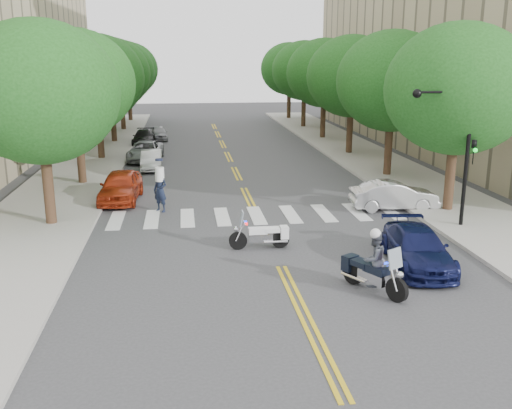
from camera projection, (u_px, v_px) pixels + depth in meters
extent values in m
plane|color=#38383A|center=(281.00, 267.00, 19.43)|extent=(140.00, 140.00, 0.00)
cube|color=#9E9991|center=(91.00, 159.00, 39.34)|extent=(5.00, 60.00, 0.15)
cube|color=#9E9991|center=(358.00, 153.00, 41.69)|extent=(5.00, 60.00, 0.15)
cylinder|color=#382316|center=(48.00, 188.00, 23.67)|extent=(0.44, 0.44, 3.32)
ellipsoid|color=#194B15|center=(39.00, 92.00, 22.69)|extent=(6.40, 6.40, 5.76)
cylinder|color=#382316|center=(81.00, 155.00, 31.35)|extent=(0.44, 0.44, 3.32)
ellipsoid|color=#194B15|center=(75.00, 83.00, 30.36)|extent=(6.40, 6.40, 5.76)
cylinder|color=#382316|center=(100.00, 136.00, 39.02)|extent=(0.44, 0.44, 3.32)
ellipsoid|color=#194B15|center=(96.00, 77.00, 38.04)|extent=(6.40, 6.40, 5.76)
cylinder|color=#382316|center=(113.00, 122.00, 46.70)|extent=(0.44, 0.44, 3.32)
ellipsoid|color=#194B15|center=(110.00, 74.00, 45.71)|extent=(6.40, 6.40, 5.76)
cylinder|color=#382316|center=(123.00, 113.00, 54.38)|extent=(0.44, 0.44, 3.32)
ellipsoid|color=#194B15|center=(120.00, 71.00, 53.39)|extent=(6.40, 6.40, 5.76)
cylinder|color=#382316|center=(130.00, 106.00, 62.05)|extent=(0.44, 0.44, 3.32)
ellipsoid|color=#194B15|center=(128.00, 69.00, 61.06)|extent=(6.40, 6.40, 5.76)
cylinder|color=#382316|center=(450.00, 176.00, 25.85)|extent=(0.44, 0.44, 3.32)
ellipsoid|color=#194B15|center=(458.00, 89.00, 24.86)|extent=(6.40, 6.40, 5.76)
cylinder|color=#382316|center=(388.00, 149.00, 33.53)|extent=(0.44, 0.44, 3.32)
ellipsoid|color=#194B15|center=(392.00, 81.00, 32.54)|extent=(6.40, 6.40, 5.76)
cylinder|color=#382316|center=(349.00, 131.00, 41.20)|extent=(0.44, 0.44, 3.32)
ellipsoid|color=#194B15|center=(352.00, 76.00, 40.21)|extent=(6.40, 6.40, 5.76)
cylinder|color=#382316|center=(323.00, 120.00, 48.88)|extent=(0.44, 0.44, 3.32)
ellipsoid|color=#194B15|center=(324.00, 73.00, 47.89)|extent=(6.40, 6.40, 5.76)
cylinder|color=#382316|center=(304.00, 111.00, 56.55)|extent=(0.44, 0.44, 3.32)
ellipsoid|color=#194B15|center=(304.00, 71.00, 55.57)|extent=(6.40, 6.40, 5.76)
cylinder|color=#382316|center=(289.00, 104.00, 64.23)|extent=(0.44, 0.44, 3.32)
ellipsoid|color=#194B15|center=(289.00, 69.00, 63.24)|extent=(6.40, 6.40, 5.76)
cylinder|color=black|center=(467.00, 157.00, 23.04)|extent=(0.16, 0.16, 6.00)
cylinder|color=black|center=(444.00, 92.00, 22.23)|extent=(2.40, 0.10, 0.10)
sphere|color=black|center=(417.00, 94.00, 22.11)|extent=(0.36, 0.36, 0.36)
imported|color=black|center=(473.00, 152.00, 23.02)|extent=(0.16, 0.20, 1.00)
sphere|color=#0CCC26|center=(475.00, 150.00, 22.85)|extent=(0.18, 0.18, 0.18)
cylinder|color=black|center=(397.00, 290.00, 16.58)|extent=(0.50, 0.71, 0.74)
cylinder|color=black|center=(353.00, 272.00, 17.92)|extent=(0.53, 0.74, 0.74)
cube|color=silver|center=(373.00, 277.00, 17.26)|extent=(0.78, 1.02, 0.35)
cube|color=black|center=(376.00, 269.00, 17.11)|extent=(0.71, 0.85, 0.24)
cube|color=black|center=(362.00, 263.00, 17.56)|extent=(0.67, 0.73, 0.17)
cube|color=black|center=(350.00, 263.00, 17.97)|extent=(0.57, 0.52, 0.49)
cube|color=#8C99A5|center=(395.00, 259.00, 16.45)|extent=(0.55, 0.41, 0.59)
cube|color=red|center=(393.00, 262.00, 16.72)|extent=(0.15, 0.15, 0.09)
cube|color=#0C26E5|center=(387.00, 264.00, 16.57)|extent=(0.15, 0.15, 0.09)
imported|color=#474C56|center=(374.00, 259.00, 17.12)|extent=(1.04, 0.97, 1.70)
sphere|color=silver|center=(376.00, 234.00, 16.92)|extent=(0.32, 0.32, 0.32)
cylinder|color=black|center=(238.00, 241.00, 21.09)|extent=(0.67, 0.14, 0.67)
cylinder|color=black|center=(280.00, 239.00, 21.30)|extent=(0.68, 0.18, 0.67)
cube|color=silver|center=(260.00, 237.00, 21.18)|extent=(0.89, 0.32, 0.32)
cube|color=white|center=(258.00, 231.00, 21.10)|extent=(0.70, 0.36, 0.22)
cube|color=white|center=(272.00, 230.00, 21.17)|extent=(0.55, 0.40, 0.16)
cube|color=white|center=(284.00, 232.00, 21.26)|extent=(0.30, 0.44, 0.45)
cube|color=#8C99A5|center=(241.00, 218.00, 20.90)|extent=(0.16, 0.50, 0.54)
cube|color=red|center=(246.00, 224.00, 20.85)|extent=(0.10, 0.10, 0.08)
cube|color=#0C26E5|center=(245.00, 222.00, 21.08)|extent=(0.10, 0.10, 0.08)
imported|color=#161D32|center=(160.00, 190.00, 26.09)|extent=(0.86, 0.83, 1.99)
imported|color=#BDBDBF|center=(394.00, 195.00, 26.55)|extent=(4.09, 1.60, 1.33)
imported|color=#0E123C|center=(417.00, 248.00, 19.35)|extent=(2.31, 4.62, 1.29)
imported|color=#A52C11|center=(121.00, 186.00, 28.03)|extent=(2.09, 4.56, 1.51)
imported|color=silver|center=(151.00, 160.00, 35.90)|extent=(1.31, 3.61, 1.18)
imported|color=#929599|center=(145.00, 151.00, 38.92)|extent=(2.44, 4.80, 1.30)
imported|color=black|center=(144.00, 137.00, 45.84)|extent=(1.79, 4.15, 1.19)
imported|color=gray|center=(159.00, 133.00, 48.50)|extent=(1.64, 3.55, 1.18)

